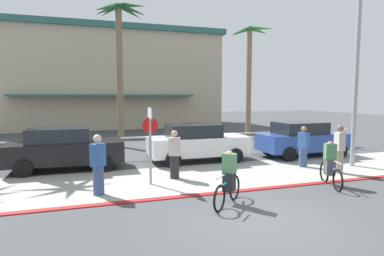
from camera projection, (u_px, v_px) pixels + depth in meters
The scene contains 18 objects.
ground_plane at pixel (164, 152), 17.26m from camera, with size 80.00×80.00×0.00m, color #424447.
sidewalk_strip at pixel (200, 177), 11.77m from camera, with size 44.00×4.00×0.02m, color #9E9E93.
curb_paint at pixel (222, 193), 9.87m from camera, with size 44.00×0.24×0.03m, color maroon.
building_backdrop at pixel (103, 79), 32.31m from camera, with size 21.91×11.61×9.16m.
rail_fence at pixel (171, 139), 15.76m from camera, with size 21.43×0.08×1.04m.
stop_sign_bike_lane at pixel (150, 135), 10.64m from camera, with size 0.52×0.56×2.56m.
streetlight_curb at pixel (361, 63), 13.05m from camera, with size 0.24×2.54×7.50m.
palm_tree_3 at pixel (120, 37), 18.25m from camera, with size 3.04×3.41×8.15m.
palm_tree_4 at pixel (249, 57), 22.17m from camera, with size 2.81×3.11×7.71m.
car_black_1 at pixel (64, 148), 12.90m from camera, with size 4.40×2.02×1.69m.
car_white_2 at pixel (197, 142), 14.58m from camera, with size 4.40×2.02×1.69m.
car_blue_3 at pixel (303, 139), 15.79m from camera, with size 4.40×2.02×1.69m.
cyclist_teal_0 at pixel (229, 179), 8.81m from camera, with size 1.35×1.31×1.50m.
cyclist_blue_1 at pixel (330, 165), 10.64m from camera, with size 0.66×1.74×1.50m.
pedestrian_0 at pixel (98, 167), 9.59m from camera, with size 0.48×0.44×1.82m.
pedestrian_1 at pixel (303, 148), 13.44m from camera, with size 0.40×0.46×1.70m.
pedestrian_2 at pixel (175, 156), 11.52m from camera, with size 0.46×0.40×1.74m.
pedestrian_3 at pixel (339, 151), 12.31m from camera, with size 0.39×0.45×1.84m.
Camera 1 is at (-3.85, -6.68, 2.93)m, focal length 30.42 mm.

